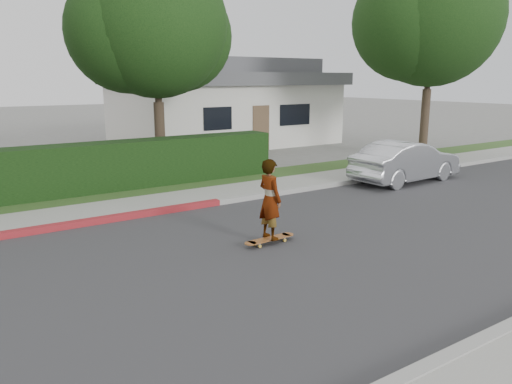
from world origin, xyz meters
The scene contains 13 objects.
ground centered at (0.00, 0.00, 0.00)m, with size 120.00×120.00×0.00m, color slate.
road centered at (0.00, 0.00, 0.01)m, with size 60.00×8.00×0.01m, color #2D2D30.
curb_near centered at (0.00, -4.10, 0.07)m, with size 60.00×0.20×0.15m, color #9E9E99.
curb_far centered at (0.00, 4.10, 0.07)m, with size 60.00×0.20×0.15m, color #9E9E99.
sidewalk_far centered at (0.00, 5.00, 0.06)m, with size 60.00×1.60×0.12m, color gray.
planting_strip centered at (0.00, 6.60, 0.05)m, with size 60.00×1.60×0.10m, color #2D4C1E.
hedge centered at (-3.00, 7.20, 0.75)m, with size 15.00×1.00×1.50m, color black.
tree_center centered at (1.49, 9.19, 4.90)m, with size 5.66×4.84×7.44m.
tree_right centered at (12.49, 6.69, 5.63)m, with size 6.32×5.60×8.56m.
house centered at (8.00, 16.00, 2.10)m, with size 10.60×8.60×4.30m.
skateboard centered at (0.27, 0.69, 0.11)m, with size 1.22×0.30×0.11m.
skateboarder centered at (0.27, 0.69, 0.94)m, with size 0.60×0.39×1.64m, color white.
car_silver centered at (7.61, 3.35, 0.67)m, with size 1.42×4.08×1.34m, color silver.
Camera 1 is at (-5.38, -7.23, 3.31)m, focal length 35.00 mm.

